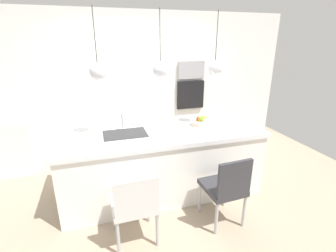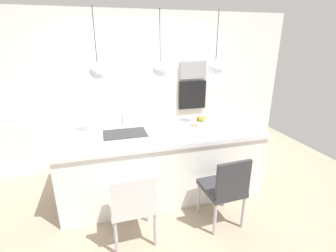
# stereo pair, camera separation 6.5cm
# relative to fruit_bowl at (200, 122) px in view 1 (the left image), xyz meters

# --- Properties ---
(floor) EXTENTS (6.60, 6.60, 0.00)m
(floor) POSITION_rel_fruit_bowl_xyz_m (-0.59, -0.04, -0.98)
(floor) COLOR tan
(floor) RESTS_ON ground
(back_wall) EXTENTS (6.00, 0.10, 2.60)m
(back_wall) POSITION_rel_fruit_bowl_xyz_m (-0.59, 1.61, 0.32)
(back_wall) COLOR white
(back_wall) RESTS_ON ground
(kitchen_island) EXTENTS (2.72, 1.07, 0.93)m
(kitchen_island) POSITION_rel_fruit_bowl_xyz_m (-0.59, -0.04, -0.51)
(kitchen_island) COLOR white
(kitchen_island) RESTS_ON ground
(sink_basin) EXTENTS (0.56, 0.40, 0.02)m
(sink_basin) POSITION_rel_fruit_bowl_xyz_m (-1.08, -0.04, -0.05)
(sink_basin) COLOR #2D2D30
(sink_basin) RESTS_ON kitchen_island
(faucet) EXTENTS (0.02, 0.17, 0.22)m
(faucet) POSITION_rel_fruit_bowl_xyz_m (-1.08, 0.17, 0.09)
(faucet) COLOR silver
(faucet) RESTS_ON kitchen_island
(fruit_bowl) EXTENTS (0.26, 0.26, 0.15)m
(fruit_bowl) POSITION_rel_fruit_bowl_xyz_m (0.00, 0.00, 0.00)
(fruit_bowl) COLOR beige
(fruit_bowl) RESTS_ON kitchen_island
(microwave) EXTENTS (0.54, 0.08, 0.34)m
(microwave) POSITION_rel_fruit_bowl_xyz_m (0.46, 1.54, 0.55)
(microwave) COLOR #9E9EA3
(microwave) RESTS_ON back_wall
(oven) EXTENTS (0.56, 0.08, 0.56)m
(oven) POSITION_rel_fruit_bowl_xyz_m (0.46, 1.54, 0.05)
(oven) COLOR black
(oven) RESTS_ON back_wall
(chair_near) EXTENTS (0.48, 0.46, 0.85)m
(chair_near) POSITION_rel_fruit_bowl_xyz_m (-1.12, -0.93, -0.49)
(chair_near) COLOR silver
(chair_near) RESTS_ON ground
(chair_middle) EXTENTS (0.45, 0.50, 0.89)m
(chair_middle) POSITION_rel_fruit_bowl_xyz_m (-0.06, -0.93, -0.48)
(chair_middle) COLOR #333338
(chair_middle) RESTS_ON ground
(pendant_light_left) EXTENTS (0.20, 0.20, 0.80)m
(pendant_light_left) POSITION_rel_fruit_bowl_xyz_m (-1.34, -0.04, 0.76)
(pendant_light_left) COLOR silver
(pendant_light_center) EXTENTS (0.20, 0.20, 0.80)m
(pendant_light_center) POSITION_rel_fruit_bowl_xyz_m (-0.59, -0.04, 0.76)
(pendant_light_center) COLOR silver
(pendant_light_right) EXTENTS (0.20, 0.20, 0.80)m
(pendant_light_right) POSITION_rel_fruit_bowl_xyz_m (0.16, -0.04, 0.76)
(pendant_light_right) COLOR silver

